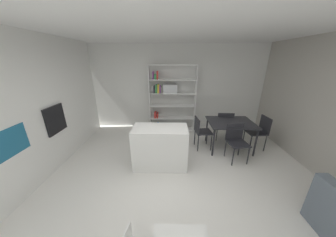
# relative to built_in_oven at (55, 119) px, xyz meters

# --- Properties ---
(ground_plane) EXTENTS (8.70, 8.70, 0.00)m
(ground_plane) POSITION_rel_built_in_oven_xyz_m (2.47, -0.58, -1.08)
(ground_plane) COLOR silver
(ceiling_slab) EXTENTS (6.33, 5.71, 0.06)m
(ceiling_slab) POSITION_rel_built_in_oven_xyz_m (2.47, -0.58, 1.75)
(ceiling_slab) COLOR white
(ceiling_slab) RESTS_ON ground_plane
(back_partition) EXTENTS (6.33, 0.06, 2.79)m
(back_partition) POSITION_rel_built_in_oven_xyz_m (2.47, 2.24, 0.32)
(back_partition) COLOR silver
(back_partition) RESTS_ON ground_plane
(tall_cabinet_run_left) EXTENTS (0.62, 5.14, 2.79)m
(tall_cabinet_run_left) POSITION_rel_built_in_oven_xyz_m (-0.33, -0.58, 0.32)
(tall_cabinet_run_left) COLOR white
(tall_cabinet_run_left) RESTS_ON ground_plane
(built_in_oven) EXTENTS (0.06, 0.56, 0.60)m
(built_in_oven) POSITION_rel_built_in_oven_xyz_m (0.00, 0.00, 0.00)
(built_in_oven) COLOR black
(built_in_oven) RESTS_ON ground_plane
(kitchen_island) EXTENTS (1.18, 0.61, 0.93)m
(kitchen_island) POSITION_rel_built_in_oven_xyz_m (2.28, -0.08, -0.61)
(kitchen_island) COLOR white
(kitchen_island) RESTS_ON ground_plane
(open_bookshelf) EXTENTS (1.49, 0.32, 2.15)m
(open_bookshelf) POSITION_rel_built_in_oven_xyz_m (2.45, 1.90, 0.07)
(open_bookshelf) COLOR white
(open_bookshelf) RESTS_ON ground_plane
(dining_table) EXTENTS (1.15, 0.92, 0.77)m
(dining_table) POSITION_rel_built_in_oven_xyz_m (4.09, 0.71, -0.38)
(dining_table) COLOR #232328
(dining_table) RESTS_ON ground_plane
(dining_chair_far) EXTENTS (0.47, 0.43, 0.88)m
(dining_chair_far) POSITION_rel_built_in_oven_xyz_m (4.08, 1.20, -0.55)
(dining_chair_far) COLOR #232328
(dining_chair_far) RESTS_ON ground_plane
(dining_chair_near) EXTENTS (0.49, 0.50, 0.87)m
(dining_chair_near) POSITION_rel_built_in_oven_xyz_m (4.07, 0.23, -0.55)
(dining_chair_near) COLOR #232328
(dining_chair_near) RESTS_ON ground_plane
(dining_chair_window_side) EXTENTS (0.49, 0.45, 0.91)m
(dining_chair_window_side) POSITION_rel_built_in_oven_xyz_m (4.88, 0.72, -0.53)
(dining_chair_window_side) COLOR #232328
(dining_chair_window_side) RESTS_ON ground_plane
(dining_chair_island_side) EXTENTS (0.46, 0.46, 0.87)m
(dining_chair_island_side) POSITION_rel_built_in_oven_xyz_m (3.30, 0.70, -0.54)
(dining_chair_island_side) COLOR #232328
(dining_chair_island_side) RESTS_ON ground_plane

